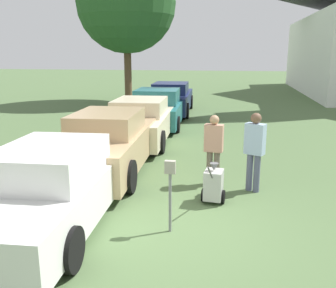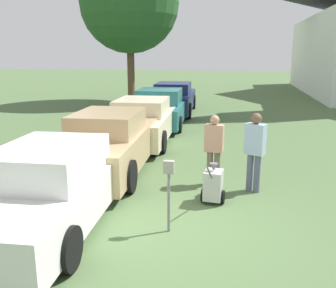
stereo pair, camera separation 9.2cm
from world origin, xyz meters
The scene contains 11 objects.
ground_plane centered at (0.00, 0.00, 0.00)m, with size 120.00×120.00×0.00m, color #4C663D.
parked_car_white centered at (-2.26, -0.14, 0.68)m, with size 2.09×5.13×1.47m.
parked_car_tan centered at (-2.26, 2.93, 0.74)m, with size 2.09×5.02×1.58m.
parked_car_cream centered at (-2.26, 6.36, 0.70)m, with size 2.19×5.06×1.50m.
parked_car_teal centered at (-2.26, 9.38, 0.70)m, with size 2.26×4.83×1.55m.
parked_car_navy centered at (-2.26, 12.75, 0.73)m, with size 2.21×5.32×1.55m.
parking_meter centered at (-0.16, -0.18, 0.89)m, with size 0.18×0.09×1.27m.
person_worker centered at (0.44, 2.35, 0.93)m, with size 0.45×0.27×1.64m.
person_supervisor centered at (1.34, 2.05, 1.01)m, with size 0.47×0.38×1.76m.
equipment_cart centered at (0.51, 1.24, 0.39)m, with size 0.50×1.00×1.00m.
shade_tree centered at (-5.55, 16.48, 5.87)m, with size 5.88×5.88×8.82m.
Camera 2 is at (0.91, -6.03, 3.01)m, focal length 40.00 mm.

